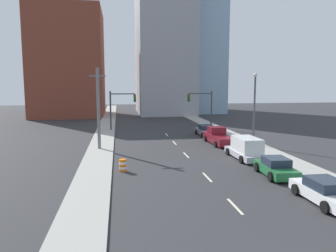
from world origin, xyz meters
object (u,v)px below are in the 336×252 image
traffic_signal_left (118,105)px  utility_pole_left_mid (98,108)px  street_lamp (254,104)px  pickup_truck_maroon (218,137)px  traffic_signal_right (204,104)px  sedan_gray (206,131)px  box_truck_silver (246,149)px  sedan_green (276,167)px  sedan_white (325,192)px  traffic_barrel (123,165)px

traffic_signal_left → utility_pole_left_mid: (-1.98, -13.87, 0.61)m
street_lamp → pickup_truck_maroon: street_lamp is taller
traffic_signal_right → sedan_gray: traffic_signal_right is taller
box_truck_silver → sedan_green: bearing=-90.9°
pickup_truck_maroon → sedan_gray: 5.84m
traffic_signal_right → street_lamp: street_lamp is taller
utility_pole_left_mid → sedan_green: utility_pole_left_mid is taller
utility_pole_left_mid → sedan_gray: size_ratio=1.80×
sedan_white → box_truck_silver: box_truck_silver is taller
traffic_signal_left → traffic_signal_right: same height
traffic_signal_left → sedan_gray: bearing=-30.0°
utility_pole_left_mid → sedan_white: size_ratio=1.77×
utility_pole_left_mid → sedan_white: bearing=-51.9°
utility_pole_left_mid → sedan_gray: (13.30, 7.33, -3.65)m
street_lamp → sedan_green: 12.42m
traffic_signal_left → sedan_white: size_ratio=1.21×
box_truck_silver → pickup_truck_maroon: bearing=90.1°
traffic_barrel → sedan_gray: size_ratio=0.21×
traffic_signal_right → utility_pole_left_mid: 20.26m
sedan_white → box_truck_silver: (-0.24, 11.13, 0.30)m
sedan_white → box_truck_silver: 11.14m
sedan_white → pickup_truck_maroon: (-0.43, 18.81, 0.12)m
traffic_barrel → sedan_gray: 19.56m
sedan_green → box_truck_silver: box_truck_silver is taller
traffic_signal_right → box_truck_silver: 20.30m
traffic_signal_right → sedan_white: 31.36m
traffic_signal_right → box_truck_silver: (-1.42, -20.06, -2.73)m
traffic_signal_left → traffic_barrel: traffic_signal_left is taller
street_lamp → pickup_truck_maroon: (-3.32, 1.94, -3.85)m
traffic_signal_right → pickup_truck_maroon: traffic_signal_right is taller
traffic_signal_right → traffic_barrel: bearing=-118.8°
sedan_white → street_lamp: bearing=80.2°
traffic_barrel → street_lamp: size_ratio=0.12×
street_lamp → traffic_signal_left: bearing=135.3°
traffic_signal_right → box_truck_silver: traffic_signal_right is taller
traffic_barrel → street_lamp: street_lamp is taller
traffic_signal_right → utility_pole_left_mid: size_ratio=0.68×
traffic_signal_left → sedan_green: (11.38, -25.68, -3.03)m
box_truck_silver → sedan_white: bearing=-90.0°
traffic_signal_right → box_truck_silver: size_ratio=1.05×
traffic_signal_left → street_lamp: 20.39m
sedan_white → pickup_truck_maroon: 18.82m
box_truck_silver → pickup_truck_maroon: (-0.19, 7.68, -0.18)m
traffic_signal_right → pickup_truck_maroon: size_ratio=0.95×
traffic_signal_left → sedan_white: (11.60, -31.19, -3.03)m
utility_pole_left_mid → sedan_green: size_ratio=1.89×
sedan_white → sedan_gray: bearing=90.6°
sedan_gray → sedan_white: bearing=-91.6°
pickup_truck_maroon → sedan_green: bearing=-91.1°
traffic_signal_left → sedan_white: traffic_signal_left is taller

